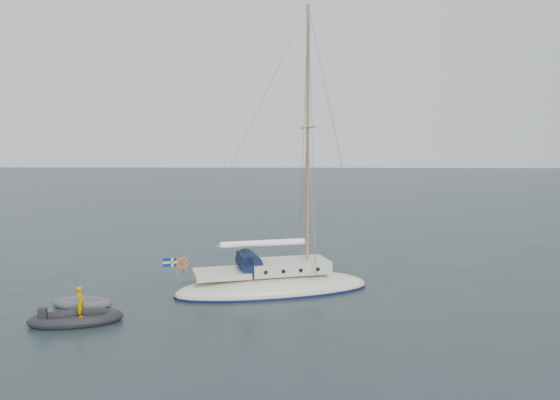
{
  "coord_description": "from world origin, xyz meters",
  "views": [
    {
      "loc": [
        -0.94,
        -25.35,
        7.36
      ],
      "look_at": [
        -1.68,
        0.0,
        4.78
      ],
      "focal_mm": 35.0,
      "sensor_mm": 36.0,
      "label": 1
    }
  ],
  "objects": [
    {
      "name": "ground",
      "position": [
        0.0,
        0.0,
        0.0
      ],
      "size": [
        300.0,
        300.0,
        0.0
      ],
      "primitive_type": "plane",
      "color": "black",
      "rests_on": "ground"
    },
    {
      "name": "sailboat",
      "position": [
        -2.03,
        1.33,
        1.12
      ],
      "size": [
        10.37,
        3.1,
        14.76
      ],
      "rotation": [
        0.0,
        0.0,
        0.29
      ],
      "color": "beige",
      "rests_on": "ground"
    },
    {
      "name": "dinghy",
      "position": [
        -10.67,
        -1.36,
        0.17
      ],
      "size": [
        2.77,
        1.25,
        0.4
      ],
      "rotation": [
        0.0,
        0.0,
        -0.07
      ],
      "color": "#4B4C51",
      "rests_on": "ground"
    },
    {
      "name": "rib",
      "position": [
        -10.02,
        -3.69,
        0.24
      ],
      "size": [
        3.8,
        1.73,
        1.57
      ],
      "rotation": [
        0.0,
        0.0,
        0.29
      ],
      "color": "black",
      "rests_on": "ground"
    }
  ]
}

